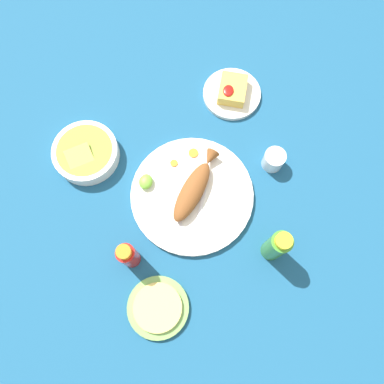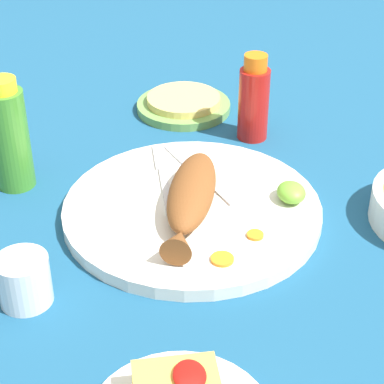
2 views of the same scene
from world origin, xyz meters
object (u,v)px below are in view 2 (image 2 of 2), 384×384
(main_plate, at_px, (192,210))
(fork_far, at_px, (195,168))
(hot_sauce_bottle_green, at_px, (10,136))
(tortilla_plate, at_px, (184,107))
(fried_fish, at_px, (191,196))
(hot_sauce_bottle_red, at_px, (254,100))
(salt_cup, at_px, (24,283))
(fork_near, at_px, (163,173))

(main_plate, height_order, fork_far, fork_far)
(hot_sauce_bottle_green, xyz_separation_m, tortilla_plate, (0.20, -0.27, -0.07))
(fried_fish, xyz_separation_m, hot_sauce_bottle_red, (0.22, -0.13, 0.03))
(hot_sauce_bottle_green, bearing_deg, salt_cup, -173.87)
(fork_near, height_order, hot_sauce_bottle_red, hot_sauce_bottle_red)
(main_plate, relative_size, fork_far, 1.96)
(fork_near, distance_m, salt_cup, 0.29)
(hot_sauce_bottle_red, distance_m, hot_sauce_bottle_green, 0.38)
(fork_far, bearing_deg, tortilla_plate, -24.48)
(main_plate, bearing_deg, fried_fish, 163.39)
(fried_fish, xyz_separation_m, fork_near, (0.10, 0.03, -0.02))
(fork_far, height_order, hot_sauce_bottle_green, hot_sauce_bottle_green)
(fork_near, bearing_deg, main_plate, -159.14)
(salt_cup, bearing_deg, tortilla_plate, -28.09)
(salt_cup, bearing_deg, fork_far, -45.05)
(fork_far, relative_size, hot_sauce_bottle_red, 1.26)
(fried_fish, distance_m, salt_cup, 0.25)
(fork_far, distance_m, hot_sauce_bottle_red, 0.17)
(fork_near, xyz_separation_m, hot_sauce_bottle_red, (0.12, -0.16, 0.05))
(fried_fish, bearing_deg, hot_sauce_bottle_red, -14.59)
(fried_fish, height_order, salt_cup, fried_fish)
(main_plate, distance_m, fork_far, 0.09)
(hot_sauce_bottle_red, relative_size, salt_cup, 2.30)
(fried_fish, bearing_deg, hot_sauce_bottle_green, 78.30)
(fried_fish, height_order, fork_near, fried_fish)
(main_plate, xyz_separation_m, tortilla_plate, (0.32, -0.03, -0.00))
(main_plate, xyz_separation_m, fork_far, (0.09, -0.02, 0.01))
(main_plate, distance_m, salt_cup, 0.26)
(fork_far, xyz_separation_m, hot_sauce_bottle_green, (0.03, 0.26, 0.06))
(hot_sauce_bottle_red, bearing_deg, main_plate, 148.03)
(fork_far, relative_size, tortilla_plate, 1.10)
(hot_sauce_bottle_red, xyz_separation_m, tortilla_plate, (0.11, 0.10, -0.06))
(fried_fish, height_order, fork_far, fried_fish)
(fork_near, bearing_deg, fork_far, -83.63)
(main_plate, height_order, hot_sauce_bottle_green, hot_sauce_bottle_green)
(hot_sauce_bottle_green, relative_size, tortilla_plate, 1.02)
(tortilla_plate, bearing_deg, fried_fish, 173.90)
(fried_fish, xyz_separation_m, fork_far, (0.10, -0.02, -0.02))
(fried_fish, distance_m, hot_sauce_bottle_green, 0.27)
(fork_near, xyz_separation_m, tortilla_plate, (0.23, -0.06, -0.01))
(main_plate, bearing_deg, hot_sauce_bottle_red, -31.97)
(fried_fish, distance_m, fork_near, 0.10)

